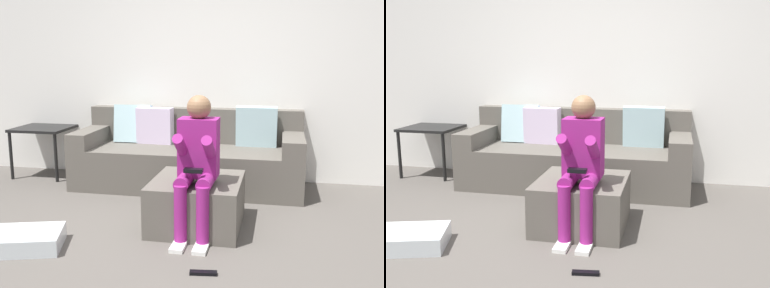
{
  "view_description": "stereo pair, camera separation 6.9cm",
  "coord_description": "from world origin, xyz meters",
  "views": [
    {
      "loc": [
        0.74,
        -2.75,
        1.38
      ],
      "look_at": [
        -0.05,
        1.2,
        0.58
      ],
      "focal_mm": 41.4,
      "sensor_mm": 36.0,
      "label": 1
    },
    {
      "loc": [
        0.81,
        -2.74,
        1.38
      ],
      "look_at": [
        -0.05,
        1.2,
        0.58
      ],
      "focal_mm": 41.4,
      "sensor_mm": 36.0,
      "label": 2
    }
  ],
  "objects": [
    {
      "name": "ottoman",
      "position": [
        0.1,
        0.66,
        0.2
      ],
      "size": [
        0.72,
        0.76,
        0.4
      ],
      "primitive_type": "cube",
      "color": "#59544C",
      "rests_on": "ground_plane"
    },
    {
      "name": "person_seated",
      "position": [
        0.13,
        0.48,
        0.62
      ],
      "size": [
        0.3,
        0.57,
        1.09
      ],
      "color": "#8C1E72",
      "rests_on": "ground_plane"
    },
    {
      "name": "remote_near_ottoman",
      "position": [
        0.3,
        -0.16,
        0.01
      ],
      "size": [
        0.18,
        0.07,
        0.02
      ],
      "primitive_type": "cube",
      "rotation": [
        0.0,
        0.0,
        0.13
      ],
      "color": "black",
      "rests_on": "ground_plane"
    },
    {
      "name": "couch_sectional",
      "position": [
        -0.21,
        1.8,
        0.31
      ],
      "size": [
        2.39,
        0.87,
        0.87
      ],
      "color": "#59544C",
      "rests_on": "ground_plane"
    },
    {
      "name": "side_table",
      "position": [
        -1.96,
        1.92,
        0.5
      ],
      "size": [
        0.61,
        0.62,
        0.57
      ],
      "color": "black",
      "rests_on": "ground_plane"
    },
    {
      "name": "ground_plane",
      "position": [
        0.0,
        0.0,
        0.0
      ],
      "size": [
        8.25,
        8.25,
        0.0
      ],
      "primitive_type": "plane",
      "color": "#544F49"
    },
    {
      "name": "wall_back",
      "position": [
        0.0,
        2.23,
        1.34
      ],
      "size": [
        6.35,
        0.1,
        2.69
      ],
      "primitive_type": "cube",
      "color": "silver",
      "rests_on": "ground_plane"
    },
    {
      "name": "storage_bin",
      "position": [
        -1.04,
        -0.02,
        0.06
      ],
      "size": [
        0.59,
        0.52,
        0.13
      ],
      "primitive_type": "cube",
      "rotation": [
        0.0,
        0.0,
        0.3
      ],
      "color": "silver",
      "rests_on": "ground_plane"
    }
  ]
}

